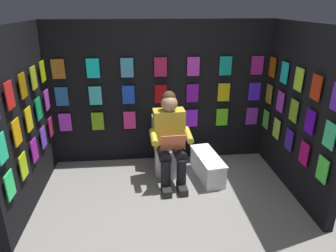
# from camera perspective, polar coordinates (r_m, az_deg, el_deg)

# --- Properties ---
(ground_plane) EXTENTS (30.00, 30.00, 0.00)m
(ground_plane) POSITION_cam_1_polar(r_m,az_deg,el_deg) (3.25, 1.26, -20.89)
(ground_plane) COLOR gray
(display_wall_back) EXTENTS (3.20, 0.14, 2.02)m
(display_wall_back) POSITION_cam_1_polar(r_m,az_deg,el_deg) (4.41, -1.43, 6.10)
(display_wall_back) COLOR black
(display_wall_back) RESTS_ON ground
(display_wall_left) EXTENTS (0.14, 1.81, 2.02)m
(display_wall_left) POSITION_cam_1_polar(r_m,az_deg,el_deg) (3.97, 23.37, 2.47)
(display_wall_left) COLOR black
(display_wall_left) RESTS_ON ground
(display_wall_right) EXTENTS (0.14, 1.81, 2.02)m
(display_wall_right) POSITION_cam_1_polar(r_m,az_deg,el_deg) (3.72, -25.62, 0.90)
(display_wall_right) COLOR black
(display_wall_right) RESTS_ON ground
(toilet) EXTENTS (0.41, 0.56, 0.77)m
(toilet) POSITION_cam_1_polar(r_m,az_deg,el_deg) (4.24, -0.04, -4.43)
(toilet) COLOR white
(toilet) RESTS_ON ground
(person_reading) EXTENTS (0.54, 0.70, 1.19)m
(person_reading) POSITION_cam_1_polar(r_m,az_deg,el_deg) (3.93, 0.43, -2.29)
(person_reading) COLOR gold
(person_reading) RESTS_ON ground
(comic_longbox_near) EXTENTS (0.37, 0.77, 0.32)m
(comic_longbox_near) POSITION_cam_1_polar(r_m,az_deg,el_deg) (4.21, 7.33, -7.37)
(comic_longbox_near) COLOR silver
(comic_longbox_near) RESTS_ON ground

